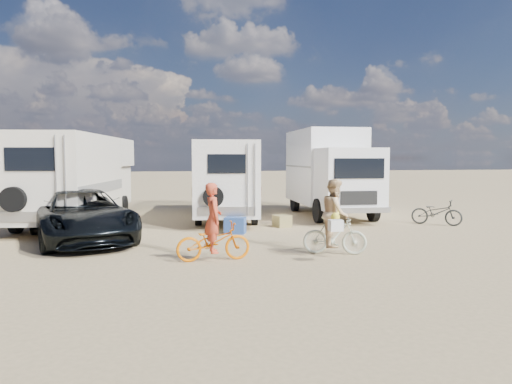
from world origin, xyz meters
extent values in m
plane|color=tan|center=(0.00, 0.00, 0.00)|extent=(140.00, 140.00, 0.00)
imported|color=black|center=(-4.16, 3.12, 0.69)|extent=(3.81, 5.46, 1.39)
imported|color=#D76300|center=(-0.87, 0.06, 0.42)|extent=(1.65, 0.68, 0.85)
imported|color=#B5BDA3|center=(1.97, 0.22, 0.44)|extent=(1.52, 0.87, 0.88)
imported|color=#C04227|center=(-0.87, 0.06, 0.76)|extent=(0.41, 0.58, 1.52)
imported|color=tan|center=(1.97, 0.22, 0.79)|extent=(0.81, 0.92, 1.58)
imported|color=#272A27|center=(6.96, 4.12, 0.43)|extent=(1.61, 1.47, 0.85)
cube|color=#294887|center=(0.10, 3.61, 0.24)|extent=(0.71, 0.61, 0.48)
cube|color=olive|center=(1.78, 4.65, 0.19)|extent=(0.60, 0.60, 0.38)
camera|label=1|loc=(-1.76, -9.96, 2.23)|focal=32.59mm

